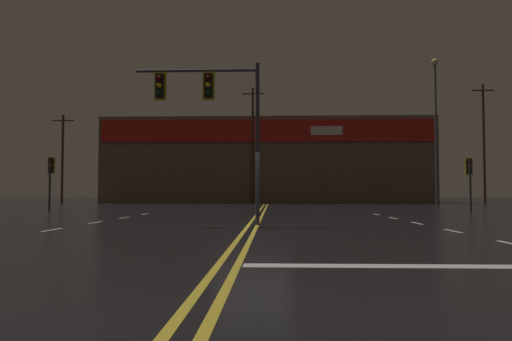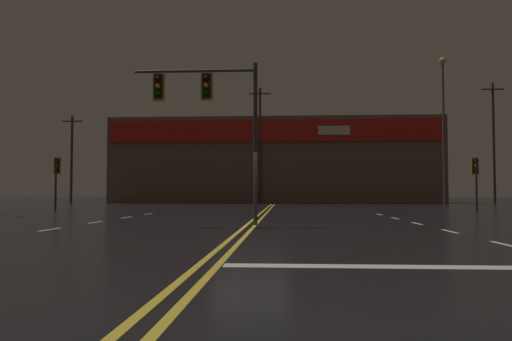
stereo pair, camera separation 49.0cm
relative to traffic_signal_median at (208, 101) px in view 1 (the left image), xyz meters
The scene contains 8 objects.
ground_plane 4.58m from the traffic_signal_median, 19.84° to the right, with size 200.00×200.00×0.00m, color black.
road_markings 5.69m from the traffic_signal_median, 40.94° to the right, with size 17.54×60.00×0.01m.
traffic_signal_median is the anchor object (origin of this frame).
traffic_signal_corner_northeast 18.75m from the traffic_signal_median, 42.39° to the left, with size 0.42×0.36×3.14m.
traffic_signal_corner_northwest 16.51m from the traffic_signal_median, 132.16° to the left, with size 0.42×0.36×3.22m.
streetlight_far_right 28.45m from the traffic_signal_median, 56.84° to the left, with size 0.56×0.56×12.04m.
building_backdrop 38.76m from the traffic_signal_median, 87.68° to the left, with size 34.85×10.23×8.97m.
utility_pole_row 33.77m from the traffic_signal_median, 84.77° to the left, with size 45.16×0.26×12.00m.
Camera 1 is at (0.71, -16.50, 1.13)m, focal length 35.00 mm.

